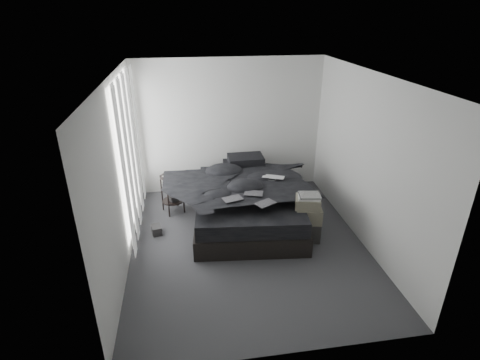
{
  "coord_description": "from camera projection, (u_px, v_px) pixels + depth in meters",
  "views": [
    {
      "loc": [
        -0.89,
        -4.87,
        3.4
      ],
      "look_at": [
        0.0,
        0.8,
        0.75
      ],
      "focal_mm": 28.0,
      "sensor_mm": 36.0,
      "label": 1
    }
  ],
  "objects": [
    {
      "name": "wall_front",
      "position": [
        288.0,
        255.0,
        3.49
      ],
      "size": [
        3.6,
        0.01,
        2.6
      ],
      "primitive_type": "cube",
      "color": "silver",
      "rests_on": "ground"
    },
    {
      "name": "art_book_snake",
      "position": [
        310.0,
        195.0,
        5.74
      ],
      "size": [
        0.35,
        0.3,
        0.03
      ],
      "primitive_type": "cube",
      "rotation": [
        0.0,
        0.0,
        -0.15
      ],
      "color": "silver",
      "rests_on": "art_book_white"
    },
    {
      "name": "wall_back",
      "position": [
        230.0,
        127.0,
        7.25
      ],
      "size": [
        3.6,
        0.01,
        2.6
      ],
      "primitive_type": "cube",
      "color": "silver",
      "rests_on": "ground"
    },
    {
      "name": "comic_c",
      "position": [
        266.0,
        197.0,
        5.53
      ],
      "size": [
        0.35,
        0.31,
        0.01
      ],
      "primitive_type": "cube",
      "rotation": [
        0.0,
        0.0,
        0.51
      ],
      "color": "black",
      "rests_on": "duvet"
    },
    {
      "name": "laptop",
      "position": [
        273.0,
        174.0,
        6.3
      ],
      "size": [
        0.44,
        0.37,
        0.03
      ],
      "primitive_type": "imported",
      "rotation": [
        0.0,
        0.0,
        -0.41
      ],
      "color": "silver",
      "rests_on": "duvet"
    },
    {
      "name": "wall_left",
      "position": [
        119.0,
        176.0,
        5.12
      ],
      "size": [
        0.01,
        4.2,
        2.6
      ],
      "primitive_type": "cube",
      "color": "silver",
      "rests_on": "ground"
    },
    {
      "name": "art_book_white",
      "position": [
        309.0,
        197.0,
        5.76
      ],
      "size": [
        0.38,
        0.34,
        0.03
      ],
      "primitive_type": "cube",
      "rotation": [
        0.0,
        0.0,
        -0.25
      ],
      "color": "silver",
      "rests_on": "box_upper"
    },
    {
      "name": "floor_books",
      "position": [
        156.0,
        230.0,
        6.16
      ],
      "size": [
        0.18,
        0.23,
        0.15
      ],
      "primitive_type": "cube",
      "rotation": [
        0.0,
        0.0,
        0.18
      ],
      "color": "black",
      "rests_on": "floor"
    },
    {
      "name": "wall_right",
      "position": [
        366.0,
        161.0,
        5.62
      ],
      "size": [
        0.01,
        4.2,
        2.6
      ],
      "primitive_type": "cube",
      "color": "silver",
      "rests_on": "ground"
    },
    {
      "name": "floor",
      "position": [
        248.0,
        244.0,
        5.92
      ],
      "size": [
        3.6,
        4.2,
        0.01
      ],
      "primitive_type": "cube",
      "color": "#37373A",
      "rests_on": "ground"
    },
    {
      "name": "window_left",
      "position": [
        128.0,
        150.0,
        5.91
      ],
      "size": [
        0.02,
        2.0,
        2.3
      ],
      "primitive_type": "cube",
      "color": "white",
      "rests_on": "wall_left"
    },
    {
      "name": "pillow_lower",
      "position": [
        241.0,
        167.0,
        7.13
      ],
      "size": [
        0.74,
        0.54,
        0.16
      ],
      "primitive_type": "cube",
      "rotation": [
        0.0,
        0.0,
        -0.1
      ],
      "color": "black",
      "rests_on": "mattress"
    },
    {
      "name": "ceiling",
      "position": [
        250.0,
        76.0,
        4.83
      ],
      "size": [
        3.6,
        4.2,
        0.01
      ],
      "primitive_type": "cube",
      "color": "white",
      "rests_on": "ground"
    },
    {
      "name": "papers",
      "position": [
        172.0,
        176.0,
        6.57
      ],
      "size": [
        0.34,
        0.32,
        0.01
      ],
      "primitive_type": "cube",
      "rotation": [
        0.0,
        0.0,
        0.59
      ],
      "color": "white",
      "rests_on": "side_stand"
    },
    {
      "name": "mattress",
      "position": [
        248.0,
        198.0,
        6.4
      ],
      "size": [
        1.9,
        2.41,
        0.25
      ],
      "primitive_type": "cube",
      "rotation": [
        0.0,
        0.0,
        -0.1
      ],
      "color": "black",
      "rests_on": "bed"
    },
    {
      "name": "side_stand",
      "position": [
        173.0,
        194.0,
        6.72
      ],
      "size": [
        0.5,
        0.5,
        0.7
      ],
      "primitive_type": "cylinder",
      "rotation": [
        0.0,
        0.0,
        0.42
      ],
      "color": "black",
      "rests_on": "floor"
    },
    {
      "name": "comic_a",
      "position": [
        232.0,
        194.0,
        5.66
      ],
      "size": [
        0.33,
        0.27,
        0.01
      ],
      "primitive_type": "cube",
      "rotation": [
        0.0,
        0.0,
        0.28
      ],
      "color": "black",
      "rests_on": "duvet"
    },
    {
      "name": "curtain_left",
      "position": [
        132.0,
        154.0,
        5.94
      ],
      "size": [
        0.06,
        2.12,
        2.48
      ],
      "primitive_type": "cube",
      "color": "white",
      "rests_on": "wall_left"
    },
    {
      "name": "pillow_upper",
      "position": [
        246.0,
        160.0,
        7.05
      ],
      "size": [
        0.65,
        0.45,
        0.15
      ],
      "primitive_type": "cube",
      "rotation": [
        0.0,
        0.0,
        0.0
      ],
      "color": "black",
      "rests_on": "pillow_lower"
    },
    {
      "name": "bed",
      "position": [
        248.0,
        212.0,
        6.52
      ],
      "size": [
        1.98,
        2.48,
        0.31
      ],
      "primitive_type": "cube",
      "rotation": [
        0.0,
        0.0,
        -0.1
      ],
      "color": "black",
      "rests_on": "floor"
    },
    {
      "name": "duvet",
      "position": [
        248.0,
        186.0,
        6.24
      ],
      "size": [
        1.9,
        2.14,
        0.27
      ],
      "primitive_type": "imported",
      "rotation": [
        0.0,
        0.0,
        -0.1
      ],
      "color": "black",
      "rests_on": "mattress"
    },
    {
      "name": "box_mid",
      "position": [
        308.0,
        214.0,
        5.88
      ],
      "size": [
        0.46,
        0.39,
        0.24
      ],
      "primitive_type": "cube",
      "rotation": [
        0.0,
        0.0,
        -0.18
      ],
      "color": "#676251",
      "rests_on": "box_lower"
    },
    {
      "name": "comic_b",
      "position": [
        254.0,
        188.0,
        5.83
      ],
      "size": [
        0.34,
        0.27,
        0.01
      ],
      "primitive_type": "cube",
      "rotation": [
        0.0,
        0.0,
        -0.31
      ],
      "color": "black",
      "rests_on": "duvet"
    },
    {
      "name": "box_upper",
      "position": [
        308.0,
        203.0,
        5.8
      ],
      "size": [
        0.46,
        0.41,
        0.17
      ],
      "primitive_type": "cube",
      "rotation": [
        0.0,
        0.0,
        -0.3
      ],
      "color": "#676251",
      "rests_on": "box_mid"
    },
    {
      "name": "box_lower",
      "position": [
        306.0,
        229.0,
        6.01
      ],
      "size": [
        0.5,
        0.44,
        0.32
      ],
      "primitive_type": "cube",
      "rotation": [
        0.0,
        0.0,
        -0.25
      ],
      "color": "black",
      "rests_on": "floor"
    }
  ]
}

